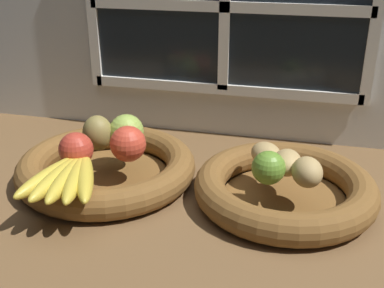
{
  "coord_description": "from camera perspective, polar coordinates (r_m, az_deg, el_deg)",
  "views": [
    {
      "loc": [
        19.07,
        -79.53,
        45.79
      ],
      "look_at": [
        -0.53,
        -0.65,
        9.77
      ],
      "focal_mm": 44.48,
      "sensor_mm": 36.0,
      "label": 1
    }
  ],
  "objects": [
    {
      "name": "banana_bunch_front",
      "position": [
        0.85,
        -14.61,
        -3.7
      ],
      "size": [
        14.53,
        19.57,
        3.1
      ],
      "color": "gold",
      "rests_on": "fruit_bowl_left"
    },
    {
      "name": "lime_near",
      "position": [
        0.83,
        9.16,
        -2.83
      ],
      "size": [
        5.94,
        5.94,
        5.94
      ],
      "primitive_type": "sphere",
      "color": "olive",
      "rests_on": "fruit_bowl_right"
    },
    {
      "name": "potato_small",
      "position": [
        0.84,
        13.64,
        -3.29
      ],
      "size": [
        6.61,
        7.67,
        5.13
      ],
      "primitive_type": "ellipsoid",
      "rotation": [
        0.0,
        0.0,
        4.94
      ],
      "color": "tan",
      "rests_on": "fruit_bowl_right"
    },
    {
      "name": "ground_plane",
      "position": [
        0.94,
        0.41,
        -6.14
      ],
      "size": [
        140.0,
        90.0,
        3.0
      ],
      "primitive_type": "cube",
      "color": "brown"
    },
    {
      "name": "fruit_bowl_left",
      "position": [
        0.97,
        -10.16,
        -2.79
      ],
      "size": [
        35.77,
        35.77,
        5.77
      ],
      "color": "brown",
      "rests_on": "ground_plane"
    },
    {
      "name": "potato_oblong",
      "position": [
        0.91,
        8.86,
        -1.17
      ],
      "size": [
        7.99,
        8.57,
        4.12
      ],
      "primitive_type": "ellipsoid",
      "rotation": [
        0.0,
        0.0,
        5.22
      ],
      "color": "tan",
      "rests_on": "fruit_bowl_right"
    },
    {
      "name": "pear_brown",
      "position": [
        0.97,
        -11.25,
        1.31
      ],
      "size": [
        8.44,
        8.42,
        7.2
      ],
      "primitive_type": "ellipsoid",
      "rotation": [
        0.0,
        0.0,
        2.48
      ],
      "color": "olive",
      "rests_on": "fruit_bowl_left"
    },
    {
      "name": "fruit_bowl_right",
      "position": [
        0.9,
        11.05,
        -5.22
      ],
      "size": [
        33.66,
        33.66,
        5.77
      ],
      "color": "brown",
      "rests_on": "ground_plane"
    },
    {
      "name": "potato_large",
      "position": [
        0.87,
        11.31,
        -2.19
      ],
      "size": [
        5.38,
        7.27,
        4.47
      ],
      "primitive_type": "ellipsoid",
      "rotation": [
        0.0,
        0.0,
        1.59
      ],
      "color": "tan",
      "rests_on": "fruit_bowl_right"
    },
    {
      "name": "back_wall",
      "position": [
        1.12,
        4.14,
        14.67
      ],
      "size": [
        140.0,
        4.6,
        55.0
      ],
      "color": "silver",
      "rests_on": "ground_plane"
    },
    {
      "name": "apple_red_right",
      "position": [
        0.91,
        -7.69,
        0.02
      ],
      "size": [
        6.94,
        6.94,
        6.94
      ],
      "primitive_type": "sphere",
      "color": "#CC422D",
      "rests_on": "fruit_bowl_left"
    },
    {
      "name": "apple_green_back",
      "position": [
        0.97,
        -7.86,
        1.5
      ],
      "size": [
        7.04,
        7.04,
        7.04
      ],
      "primitive_type": "sphere",
      "color": "#99B74C",
      "rests_on": "fruit_bowl_left"
    },
    {
      "name": "apple_red_front",
      "position": [
        0.91,
        -13.73,
        -0.63
      ],
      "size": [
        6.49,
        6.49,
        6.49
      ],
      "primitive_type": "sphere",
      "color": "#B73828",
      "rests_on": "fruit_bowl_left"
    }
  ]
}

